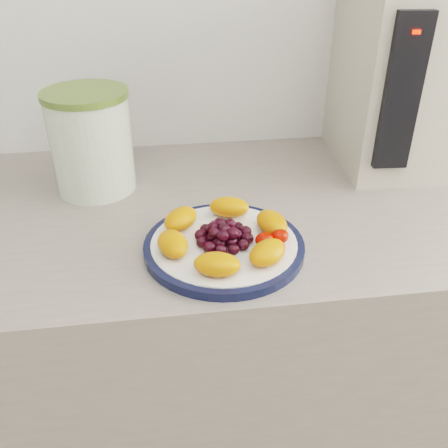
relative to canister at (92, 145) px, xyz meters
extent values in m
cube|color=gray|center=(0.32, -0.10, -0.54)|extent=(3.50, 0.60, 0.90)
cube|color=brown|center=(0.32, -0.10, -0.57)|extent=(3.48, 0.58, 0.84)
cylinder|color=#0F1634|center=(0.22, -0.25, -0.08)|extent=(0.26, 0.26, 0.01)
cylinder|color=white|center=(0.22, -0.25, -0.08)|extent=(0.23, 0.23, 0.02)
cylinder|color=#376611|center=(0.00, 0.00, 0.00)|extent=(0.18, 0.18, 0.18)
cylinder|color=#576E2E|center=(0.00, 0.00, 0.10)|extent=(0.19, 0.19, 0.01)
cube|color=beige|center=(0.62, 0.06, 0.10)|extent=(0.23, 0.31, 0.37)
cube|color=black|center=(0.56, -0.09, 0.10)|extent=(0.07, 0.03, 0.28)
cube|color=#FF0C05|center=(0.56, -0.10, 0.21)|extent=(0.01, 0.01, 0.01)
ellipsoid|color=orange|center=(0.30, -0.23, -0.06)|extent=(0.06, 0.08, 0.03)
ellipsoid|color=orange|center=(0.24, -0.17, -0.06)|extent=(0.08, 0.06, 0.03)
ellipsoid|color=orange|center=(0.15, -0.20, -0.06)|extent=(0.08, 0.08, 0.03)
ellipsoid|color=orange|center=(0.14, -0.27, -0.06)|extent=(0.06, 0.08, 0.03)
ellipsoid|color=orange|center=(0.20, -0.34, -0.06)|extent=(0.08, 0.06, 0.03)
ellipsoid|color=orange|center=(0.27, -0.32, -0.06)|extent=(0.08, 0.08, 0.03)
ellipsoid|color=black|center=(0.22, -0.25, -0.06)|extent=(0.02, 0.02, 0.02)
ellipsoid|color=black|center=(0.24, -0.25, -0.06)|extent=(0.02, 0.02, 0.02)
ellipsoid|color=black|center=(0.23, -0.24, -0.06)|extent=(0.02, 0.02, 0.02)
ellipsoid|color=black|center=(0.21, -0.24, -0.06)|extent=(0.02, 0.02, 0.02)
ellipsoid|color=black|center=(0.20, -0.25, -0.07)|extent=(0.02, 0.02, 0.02)
ellipsoid|color=black|center=(0.21, -0.27, -0.06)|extent=(0.02, 0.02, 0.02)
ellipsoid|color=black|center=(0.23, -0.27, -0.07)|extent=(0.02, 0.02, 0.02)
ellipsoid|color=black|center=(0.25, -0.24, -0.06)|extent=(0.02, 0.02, 0.02)
ellipsoid|color=black|center=(0.24, -0.23, -0.07)|extent=(0.02, 0.02, 0.02)
ellipsoid|color=black|center=(0.23, -0.22, -0.07)|extent=(0.02, 0.02, 0.02)
ellipsoid|color=black|center=(0.21, -0.22, -0.07)|extent=(0.02, 0.02, 0.02)
ellipsoid|color=black|center=(0.19, -0.23, -0.07)|extent=(0.02, 0.02, 0.02)
ellipsoid|color=black|center=(0.18, -0.24, -0.06)|extent=(0.02, 0.02, 0.02)
ellipsoid|color=black|center=(0.18, -0.26, -0.07)|extent=(0.02, 0.02, 0.02)
ellipsoid|color=black|center=(0.19, -0.28, -0.07)|extent=(0.02, 0.02, 0.02)
ellipsoid|color=black|center=(0.21, -0.29, -0.07)|extent=(0.02, 0.02, 0.02)
ellipsoid|color=black|center=(0.23, -0.29, -0.07)|extent=(0.02, 0.02, 0.02)
ellipsoid|color=black|center=(0.24, -0.28, -0.07)|extent=(0.02, 0.02, 0.02)
ellipsoid|color=black|center=(0.25, -0.26, -0.07)|extent=(0.02, 0.02, 0.02)
ellipsoid|color=black|center=(0.22, -0.25, -0.05)|extent=(0.02, 0.02, 0.02)
ellipsoid|color=black|center=(0.23, -0.24, -0.05)|extent=(0.02, 0.02, 0.02)
ellipsoid|color=black|center=(0.21, -0.24, -0.05)|extent=(0.02, 0.02, 0.02)
ellipsoid|color=black|center=(0.20, -0.25, -0.05)|extent=(0.02, 0.02, 0.02)
ellipsoid|color=black|center=(0.20, -0.26, -0.05)|extent=(0.02, 0.02, 0.02)
ellipsoid|color=black|center=(0.21, -0.27, -0.05)|extent=(0.02, 0.02, 0.02)
ellipsoid|color=black|center=(0.23, -0.27, -0.05)|extent=(0.02, 0.02, 0.02)
ellipsoid|color=#E60E01|center=(0.28, -0.27, -0.06)|extent=(0.03, 0.03, 0.02)
ellipsoid|color=#E60E01|center=(0.31, -0.27, -0.06)|extent=(0.03, 0.03, 0.02)
ellipsoid|color=#E60E01|center=(0.29, -0.30, -0.06)|extent=(0.04, 0.04, 0.02)
camera|label=1|loc=(0.13, -0.91, 0.37)|focal=40.00mm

